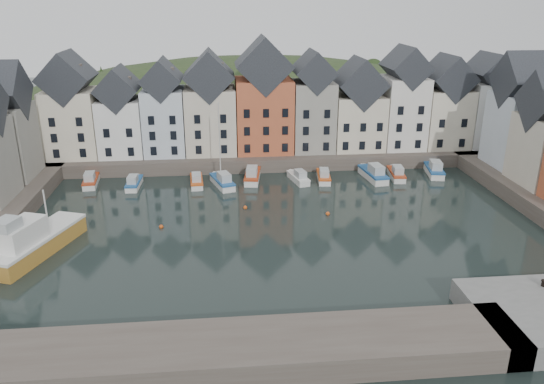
{
  "coord_description": "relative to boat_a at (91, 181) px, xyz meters",
  "views": [
    {
      "loc": [
        -6.69,
        -54.13,
        25.26
      ],
      "look_at": [
        -0.79,
        6.0,
        2.87
      ],
      "focal_mm": 35.0,
      "sensor_mm": 36.0,
      "label": 1
    }
  ],
  "objects": [
    {
      "name": "far_terrace",
      "position": [
        28.59,
        8.9,
        8.21
      ],
      "size": [
        72.37,
        8.16,
        17.78
      ],
      "color": "beige",
      "rests_on": "far_quay"
    },
    {
      "name": "near_wall",
      "position": [
        15.38,
        -41.1,
        0.34
      ],
      "size": [
        50.0,
        6.0,
        2.0
      ],
      "primitive_type": "cube",
      "color": "#4B4139",
      "rests_on": "ground"
    },
    {
      "name": "boat_a",
      "position": [
        0.0,
        0.0,
        0.0
      ],
      "size": [
        2.32,
        5.93,
        2.22
      ],
      "rotation": [
        0.0,
        0.0,
        0.09
      ],
      "color": "silver",
      "rests_on": "ground"
    },
    {
      "name": "large_vessel",
      "position": [
        -0.97,
        -21.87,
        0.89
      ],
      "size": [
        7.58,
        13.11,
        6.61
      ],
      "rotation": [
        0.0,
        0.0,
        -0.35
      ],
      "color": "#AD7B2E",
      "rests_on": "ground"
    },
    {
      "name": "boat_e",
      "position": [
        22.96,
        -0.36,
        0.09
      ],
      "size": [
        2.89,
        6.75,
        2.51
      ],
      "rotation": [
        0.0,
        0.0,
        -0.13
      ],
      "color": "silver",
      "rests_on": "ground"
    },
    {
      "name": "far_quay",
      "position": [
        25.38,
        10.9,
        0.34
      ],
      "size": [
        90.0,
        16.0,
        2.0
      ],
      "primitive_type": "cube",
      "color": "#4B4139",
      "rests_on": "ground"
    },
    {
      "name": "boat_f",
      "position": [
        29.6,
        -1.48,
        -0.04
      ],
      "size": [
        2.85,
        5.66,
        2.08
      ],
      "rotation": [
        0.0,
        0.0,
        0.22
      ],
      "color": "silver",
      "rests_on": "ground"
    },
    {
      "name": "hillside",
      "position": [
        25.4,
        36.9,
        -18.62
      ],
      "size": [
        153.6,
        70.4,
        64.0
      ],
      "color": "#22341A",
      "rests_on": "ground"
    },
    {
      "name": "boat_h",
      "position": [
        40.68,
        -1.48,
        0.14
      ],
      "size": [
        2.99,
        7.19,
        2.68
      ],
      "rotation": [
        0.0,
        0.0,
        0.12
      ],
      "color": "silver",
      "rests_on": "ground"
    },
    {
      "name": "boat_b",
      "position": [
        6.22,
        -1.59,
        -0.04
      ],
      "size": [
        1.87,
        5.48,
        2.08
      ],
      "rotation": [
        0.0,
        0.0,
        -0.04
      ],
      "color": "silver",
      "rests_on": "ground"
    },
    {
      "name": "boat_c",
      "position": [
        14.95,
        -1.57,
        -0.03
      ],
      "size": [
        2.08,
        5.59,
        2.11
      ],
      "rotation": [
        0.0,
        0.0,
        0.07
      ],
      "color": "silver",
      "rests_on": "ground"
    },
    {
      "name": "boat_i",
      "position": [
        44.2,
        -1.27,
        0.0
      ],
      "size": [
        2.46,
        5.98,
        2.23
      ],
      "rotation": [
        0.0,
        0.0,
        -0.11
      ],
      "color": "silver",
      "rests_on": "ground"
    },
    {
      "name": "mooring_buoys",
      "position": [
        21.38,
        -13.76,
        -0.51
      ],
      "size": [
        20.5,
        5.5,
        0.5
      ],
      "color": "#C34C17",
      "rests_on": "ground"
    },
    {
      "name": "ground",
      "position": [
        25.38,
        -19.1,
        -0.66
      ],
      "size": [
        260.0,
        260.0,
        0.0
      ],
      "primitive_type": "plane",
      "color": "black",
      "rests_on": "ground"
    },
    {
      "name": "boat_j",
      "position": [
        50.35,
        -0.17,
        0.1
      ],
      "size": [
        3.2,
        6.88,
        2.54
      ],
      "rotation": [
        0.0,
        0.0,
        -0.18
      ],
      "color": "silver",
      "rests_on": "ground"
    },
    {
      "name": "boat_g",
      "position": [
        33.29,
        -1.35,
        -0.02
      ],
      "size": [
        2.35,
        5.76,
        2.15
      ],
      "rotation": [
        0.0,
        0.0,
        -0.11
      ],
      "color": "silver",
      "rests_on": "ground"
    },
    {
      "name": "boat_d",
      "position": [
        18.64,
        -2.4,
        0.12
      ],
      "size": [
        3.72,
        6.58,
        12.02
      ],
      "rotation": [
        0.0,
        0.0,
        0.3
      ],
      "color": "silver",
      "rests_on": "ground"
    },
    {
      "name": "mooring_bollard",
      "position": [
        45.62,
        -36.08,
        1.65
      ],
      "size": [
        0.48,
        0.48,
        0.56
      ],
      "color": "black",
      "rests_on": "near_quay"
    }
  ]
}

